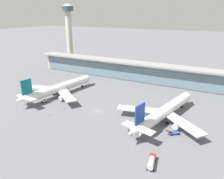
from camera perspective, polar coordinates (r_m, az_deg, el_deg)
ground_plane at (r=122.08m, az=-3.81°, el=-5.73°), size 1200.00×1200.00×0.00m
airliner_left_stand at (r=146.49m, az=-13.92°, el=0.30°), size 46.84×61.51×16.42m
airliner_centre_stand at (r=112.24m, az=13.36°, el=-5.71°), size 46.30×61.11×16.42m
service_truck_near_nose_white at (r=139.43m, az=-17.24°, el=-2.90°), size 3.32×3.04×2.05m
service_truck_under_wing_red at (r=83.34m, az=10.27°, el=-17.99°), size 3.90×8.87×2.95m
service_truck_mid_apron_blue at (r=103.84m, az=15.80°, el=-10.84°), size 6.13×5.34×2.70m
service_truck_by_tail_grey at (r=101.13m, az=6.41°, el=-11.03°), size 5.76×5.77×2.70m
terminal_building at (r=174.06m, az=7.34°, el=4.69°), size 189.98×12.80×15.20m
control_tower at (r=246.28m, az=-11.20°, el=15.40°), size 12.00×12.00×65.25m
safety_cone_alpha at (r=134.91m, az=-17.44°, el=-3.95°), size 0.62×0.62×0.70m
safety_cone_bravo at (r=121.90m, az=-15.86°, el=-6.36°), size 0.62×0.62×0.70m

